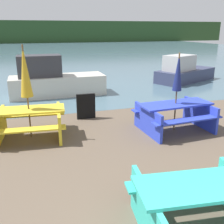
{
  "coord_description": "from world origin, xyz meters",
  "views": [
    {
      "loc": [
        -1.42,
        -0.7,
        2.56
      ],
      "look_at": [
        0.14,
        4.44,
        0.85
      ],
      "focal_mm": 42.0,
      "sensor_mm": 36.0,
      "label": 1
    }
  ],
  "objects_px": {
    "signboard": "(86,106)",
    "picnic_table_blue": "(175,113)",
    "picnic_table_teal": "(200,204)",
    "umbrella_navy": "(178,73)",
    "boat_second": "(184,72)",
    "umbrella_gold": "(25,72)",
    "picnic_table_yellow": "(30,120)",
    "boat": "(54,81)"
  },
  "relations": [
    {
      "from": "picnic_table_blue",
      "to": "umbrella_navy",
      "type": "xyz_separation_m",
      "value": [
        0.0,
        0.0,
        1.06
      ]
    },
    {
      "from": "umbrella_navy",
      "to": "picnic_table_blue",
      "type": "bearing_deg",
      "value": -90.0
    },
    {
      "from": "boat_second",
      "to": "picnic_table_blue",
      "type": "bearing_deg",
      "value": -149.26
    },
    {
      "from": "umbrella_navy",
      "to": "signboard",
      "type": "relative_size",
      "value": 2.68
    },
    {
      "from": "boat",
      "to": "boat_second",
      "type": "distance_m",
      "value": 6.61
    },
    {
      "from": "picnic_table_teal",
      "to": "boat_second",
      "type": "relative_size",
      "value": 0.49
    },
    {
      "from": "picnic_table_teal",
      "to": "signboard",
      "type": "xyz_separation_m",
      "value": [
        -0.47,
        4.95,
        -0.07
      ]
    },
    {
      "from": "boat_second",
      "to": "umbrella_gold",
      "type": "bearing_deg",
      "value": -170.84
    },
    {
      "from": "picnic_table_teal",
      "to": "picnic_table_yellow",
      "type": "height_order",
      "value": "picnic_table_teal"
    },
    {
      "from": "umbrella_gold",
      "to": "umbrella_navy",
      "type": "bearing_deg",
      "value": -9.26
    },
    {
      "from": "umbrella_gold",
      "to": "boat",
      "type": "distance_m",
      "value": 4.41
    },
    {
      "from": "picnic_table_teal",
      "to": "picnic_table_blue",
      "type": "distance_m",
      "value": 3.72
    },
    {
      "from": "boat",
      "to": "umbrella_gold",
      "type": "bearing_deg",
      "value": -103.65
    },
    {
      "from": "umbrella_navy",
      "to": "boat_second",
      "type": "relative_size",
      "value": 0.54
    },
    {
      "from": "umbrella_gold",
      "to": "boat_second",
      "type": "height_order",
      "value": "umbrella_gold"
    },
    {
      "from": "picnic_table_blue",
      "to": "signboard",
      "type": "height_order",
      "value": "signboard"
    },
    {
      "from": "picnic_table_yellow",
      "to": "umbrella_navy",
      "type": "height_order",
      "value": "umbrella_navy"
    },
    {
      "from": "picnic_table_yellow",
      "to": "signboard",
      "type": "height_order",
      "value": "signboard"
    },
    {
      "from": "picnic_table_yellow",
      "to": "boat_second",
      "type": "xyz_separation_m",
      "value": [
        7.47,
        5.22,
        0.05
      ]
    },
    {
      "from": "boat",
      "to": "boat_second",
      "type": "height_order",
      "value": "boat"
    },
    {
      "from": "picnic_table_blue",
      "to": "boat_second",
      "type": "height_order",
      "value": "boat_second"
    },
    {
      "from": "umbrella_gold",
      "to": "boat_second",
      "type": "xyz_separation_m",
      "value": [
        7.47,
        5.22,
        -1.13
      ]
    },
    {
      "from": "umbrella_gold",
      "to": "picnic_table_teal",
      "type": "bearing_deg",
      "value": -62.52
    },
    {
      "from": "picnic_table_blue",
      "to": "signboard",
      "type": "xyz_separation_m",
      "value": [
        -2.04,
        1.58,
        -0.08
      ]
    },
    {
      "from": "picnic_table_yellow",
      "to": "umbrella_navy",
      "type": "relative_size",
      "value": 0.89
    },
    {
      "from": "umbrella_navy",
      "to": "picnic_table_yellow",
      "type": "bearing_deg",
      "value": 170.74
    },
    {
      "from": "boat_second",
      "to": "signboard",
      "type": "xyz_separation_m",
      "value": [
        -5.88,
        -4.23,
        -0.11
      ]
    },
    {
      "from": "picnic_table_yellow",
      "to": "umbrella_gold",
      "type": "xyz_separation_m",
      "value": [
        -0.0,
        -0.0,
        1.18
      ]
    },
    {
      "from": "signboard",
      "to": "picnic_table_blue",
      "type": "bearing_deg",
      "value": -37.82
    },
    {
      "from": "picnic_table_teal",
      "to": "picnic_table_blue",
      "type": "xyz_separation_m",
      "value": [
        1.57,
        3.37,
        0.01
      ]
    },
    {
      "from": "umbrella_gold",
      "to": "signboard",
      "type": "xyz_separation_m",
      "value": [
        1.59,
        0.99,
        -1.24
      ]
    },
    {
      "from": "umbrella_navy",
      "to": "signboard",
      "type": "distance_m",
      "value": 2.82
    },
    {
      "from": "umbrella_navy",
      "to": "signboard",
      "type": "bearing_deg",
      "value": 142.18
    },
    {
      "from": "picnic_table_teal",
      "to": "boat",
      "type": "bearing_deg",
      "value": 97.81
    },
    {
      "from": "boat_second",
      "to": "signboard",
      "type": "relative_size",
      "value": 4.98
    },
    {
      "from": "boat_second",
      "to": "signboard",
      "type": "distance_m",
      "value": 7.25
    },
    {
      "from": "boat",
      "to": "signboard",
      "type": "relative_size",
      "value": 4.94
    },
    {
      "from": "picnic_table_teal",
      "to": "picnic_table_blue",
      "type": "height_order",
      "value": "picnic_table_teal"
    },
    {
      "from": "signboard",
      "to": "umbrella_gold",
      "type": "bearing_deg",
      "value": -148.03
    },
    {
      "from": "umbrella_gold",
      "to": "boat",
      "type": "relative_size",
      "value": 0.6
    },
    {
      "from": "umbrella_navy",
      "to": "signboard",
      "type": "height_order",
      "value": "umbrella_navy"
    },
    {
      "from": "picnic_table_yellow",
      "to": "signboard",
      "type": "distance_m",
      "value": 1.87
    }
  ]
}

